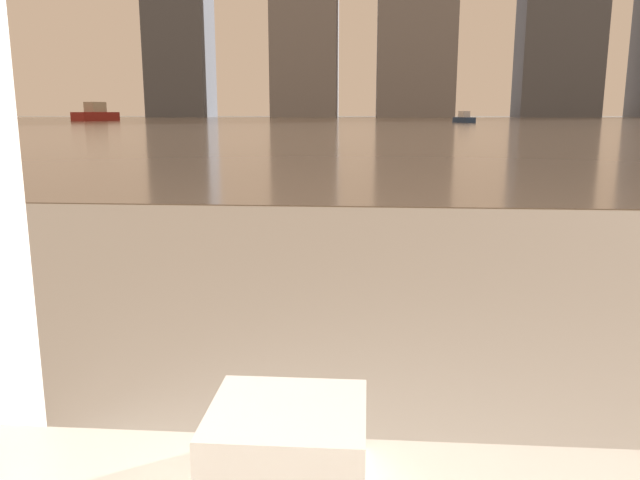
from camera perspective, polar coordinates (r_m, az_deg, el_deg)
towel_stack at (r=0.98m, az=-2.97°, el=-18.22°), size 0.23×0.22×0.12m
harbor_water at (r=62.02m, az=4.44°, el=10.66°), size 180.00×110.00×0.01m
harbor_boat_2 at (r=62.30m, az=13.03°, el=10.76°), size 1.85×3.08×1.09m
harbor_boat_4 at (r=76.62m, az=-19.83°, el=10.76°), size 3.77×5.94×2.11m
skyline_tower_1 at (r=119.64m, az=-1.38°, el=19.25°), size 11.83×10.64×33.71m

